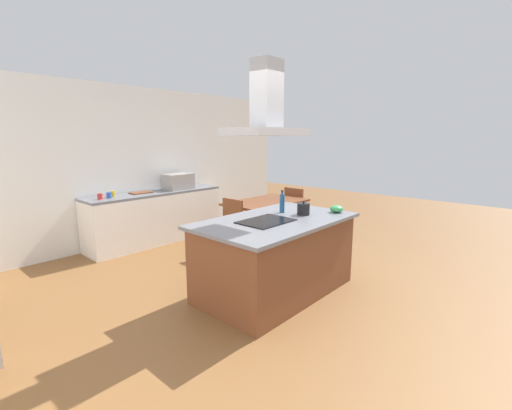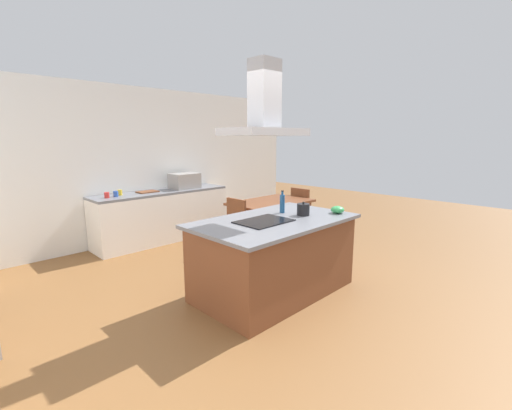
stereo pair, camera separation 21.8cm
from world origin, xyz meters
name	(u,v)px [view 2 (the right image)]	position (x,y,z in m)	size (l,w,h in m)	color
ground	(200,261)	(0.00, 1.50, 0.00)	(16.00, 16.00, 0.00)	brown
wall_back	(140,165)	(0.00, 3.25, 1.35)	(7.20, 0.10, 2.70)	white
kitchen_island	(274,256)	(0.00, 0.00, 0.45)	(1.92, 1.15, 0.90)	brown
cooktop	(264,221)	(-0.18, 0.00, 0.91)	(0.60, 0.44, 0.01)	black
tea_kettle	(303,209)	(0.41, -0.10, 0.97)	(0.21, 0.16, 0.17)	black
olive_oil_bottle	(282,203)	(0.33, 0.17, 1.02)	(0.06, 0.06, 0.28)	navy
mixing_bowl	(337,210)	(0.80, -0.34, 0.95)	(0.17, 0.17, 0.09)	#33934C
back_counter	(163,216)	(0.19, 2.88, 0.45)	(2.44, 0.62, 0.90)	white
countertop_microwave	(185,181)	(0.68, 2.88, 1.04)	(0.50, 0.38, 0.28)	#9E9993
coffee_mug_red	(107,195)	(-0.79, 2.84, 0.95)	(0.08, 0.08, 0.09)	red
coffee_mug_blue	(116,194)	(-0.64, 2.86, 0.95)	(0.08, 0.08, 0.09)	#2D56B2
coffee_mug_yellow	(120,193)	(-0.53, 2.95, 0.95)	(0.08, 0.08, 0.09)	gold
cutting_board	(148,192)	(-0.05, 2.93, 0.91)	(0.34, 0.24, 0.02)	brown
dining_table	(271,206)	(1.44, 1.38, 0.67)	(1.40, 0.90, 0.75)	brown
chair_at_left_end	(231,224)	(0.53, 1.38, 0.51)	(0.42, 0.42, 0.89)	gold
chair_at_right_end	(303,207)	(2.36, 1.38, 0.51)	(0.42, 0.42, 0.89)	gold
range_hood	(264,112)	(-0.18, 0.00, 2.10)	(0.90, 0.55, 0.78)	#ADADB2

